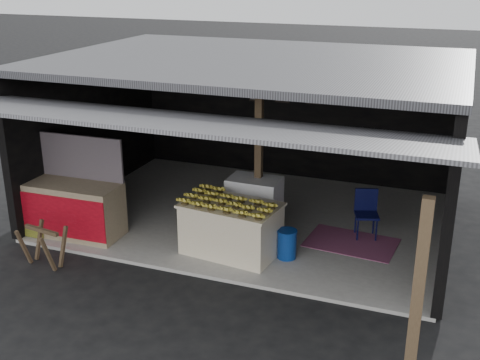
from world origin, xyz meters
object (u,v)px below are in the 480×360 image
at_px(banana_table, 231,228).
at_px(plastic_chair, 366,209).
at_px(white_crate, 254,205).
at_px(water_barrel, 287,245).
at_px(sawhorse, 43,242).
at_px(neighbor_stall, 74,206).

xyz_separation_m(banana_table, plastic_chair, (1.95, 1.45, 0.06)).
bearing_deg(white_crate, plastic_chair, 16.87).
height_order(white_crate, water_barrel, white_crate).
distance_m(banana_table, white_crate, 0.93).
distance_m(banana_table, sawhorse, 3.00).
bearing_deg(water_barrel, banana_table, -171.35).
relative_size(neighbor_stall, plastic_chair, 2.05).
bearing_deg(sawhorse, plastic_chair, 40.48).
relative_size(neighbor_stall, water_barrel, 3.79).
bearing_deg(neighbor_stall, plastic_chair, 18.43).
height_order(banana_table, plastic_chair, banana_table).
xyz_separation_m(sawhorse, plastic_chair, (4.61, 2.84, 0.14)).
relative_size(banana_table, neighbor_stall, 0.97).
distance_m(sawhorse, water_barrel, 3.89).
height_order(sawhorse, water_barrel, sawhorse).
height_order(white_crate, plastic_chair, white_crate).
bearing_deg(plastic_chair, sawhorse, -165.50).
distance_m(white_crate, water_barrel, 1.18).
relative_size(banana_table, sawhorse, 2.43).
height_order(banana_table, white_crate, white_crate).
height_order(banana_table, neighbor_stall, neighbor_stall).
bearing_deg(banana_table, sawhorse, -145.58).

